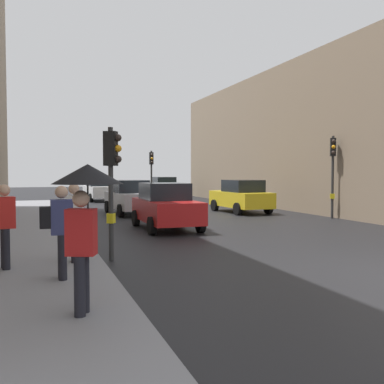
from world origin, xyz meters
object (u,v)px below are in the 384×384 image
(car_red_sedan, at_px, (166,206))
(pedestrian_with_grey_backpack, at_px, (59,226))
(traffic_light_mid_street, at_px, (333,162))
(car_silver_hatchback, at_px, (131,197))
(car_green_estate, at_px, (163,187))
(car_yellow_taxi, at_px, (241,196))
(pedestrian_in_red_jacket, at_px, (5,223))
(pedestrian_with_umbrella, at_px, (86,197))
(traffic_light_far_median, at_px, (151,167))
(car_white_compact, at_px, (99,189))
(pedestrian_with_black_backpack, at_px, (72,218))
(traffic_light_near_right, at_px, (112,169))

(car_red_sedan, height_order, pedestrian_with_grey_backpack, pedestrian_with_grey_backpack)
(traffic_light_mid_street, height_order, car_silver_hatchback, traffic_light_mid_street)
(car_green_estate, bearing_deg, car_yellow_taxi, -89.24)
(pedestrian_in_red_jacket, bearing_deg, pedestrian_with_umbrella, -70.55)
(traffic_light_far_median, height_order, car_green_estate, traffic_light_far_median)
(car_white_compact, height_order, pedestrian_with_umbrella, pedestrian_with_umbrella)
(traffic_light_mid_street, bearing_deg, traffic_light_far_median, 113.96)
(car_yellow_taxi, relative_size, pedestrian_with_black_backpack, 2.43)
(car_silver_hatchback, xyz_separation_m, car_yellow_taxi, (5.79, -1.11, 0.00))
(car_yellow_taxi, bearing_deg, traffic_light_near_right, -128.82)
(car_green_estate, relative_size, car_yellow_taxi, 0.98)
(traffic_light_near_right, distance_m, car_yellow_taxi, 13.88)
(car_green_estate, distance_m, car_yellow_taxi, 14.70)
(pedestrian_with_grey_backpack, height_order, pedestrian_in_red_jacket, same)
(car_green_estate, bearing_deg, traffic_light_mid_street, -81.29)
(car_silver_hatchback, distance_m, pedestrian_with_grey_backpack, 14.73)
(traffic_light_far_median, xyz_separation_m, pedestrian_with_black_backpack, (-6.80, -19.70, -1.35))
(pedestrian_with_umbrella, bearing_deg, car_white_compact, 82.00)
(traffic_light_near_right, relative_size, pedestrian_in_red_jacket, 1.85)
(traffic_light_far_median, bearing_deg, traffic_light_mid_street, -66.04)
(car_green_estate, distance_m, pedestrian_in_red_jacket, 28.53)
(car_white_compact, distance_m, pedestrian_with_umbrella, 27.90)
(car_silver_hatchback, relative_size, car_yellow_taxi, 1.01)
(traffic_light_far_median, xyz_separation_m, car_green_estate, (2.66, 6.41, -1.63))
(traffic_light_mid_street, relative_size, pedestrian_with_grey_backpack, 2.18)
(pedestrian_with_grey_backpack, bearing_deg, traffic_light_far_median, 71.42)
(pedestrian_in_red_jacket, bearing_deg, pedestrian_with_grey_backpack, -52.07)
(traffic_light_mid_street, height_order, car_yellow_taxi, traffic_light_mid_street)
(car_red_sedan, height_order, car_yellow_taxi, same)
(pedestrian_with_grey_backpack, distance_m, pedestrian_in_red_jacket, 1.67)
(pedestrian_with_black_backpack, bearing_deg, car_white_compact, 80.95)
(pedestrian_with_grey_backpack, xyz_separation_m, pedestrian_in_red_jacket, (-1.03, 1.32, -0.03))
(car_silver_hatchback, bearing_deg, traffic_light_far_median, 67.78)
(traffic_light_mid_street, bearing_deg, traffic_light_near_right, -150.01)
(traffic_light_near_right, xyz_separation_m, pedestrian_with_grey_backpack, (-1.35, -2.24, -1.10))
(traffic_light_mid_street, relative_size, car_green_estate, 0.92)
(car_yellow_taxi, xyz_separation_m, pedestrian_with_grey_backpack, (-10.01, -13.00, 0.29))
(pedestrian_with_umbrella, relative_size, pedestrian_with_grey_backpack, 1.21)
(pedestrian_with_grey_backpack, bearing_deg, pedestrian_with_black_backpack, 77.52)
(traffic_light_mid_street, bearing_deg, pedestrian_with_grey_backpack, -145.31)
(traffic_light_mid_street, height_order, car_red_sedan, traffic_light_mid_street)
(pedestrian_with_umbrella, height_order, pedestrian_with_black_backpack, pedestrian_with_umbrella)
(traffic_light_mid_street, distance_m, pedestrian_with_grey_backpack, 15.53)
(traffic_light_near_right, relative_size, pedestrian_with_grey_backpack, 1.85)
(traffic_light_far_median, height_order, pedestrian_with_umbrella, traffic_light_far_median)
(traffic_light_far_median, relative_size, pedestrian_with_black_backpack, 2.06)
(car_yellow_taxi, bearing_deg, car_silver_hatchback, 169.15)
(car_green_estate, bearing_deg, traffic_light_far_median, -112.50)
(car_green_estate, bearing_deg, car_white_compact, -157.09)
(traffic_light_mid_street, relative_size, car_yellow_taxi, 0.90)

